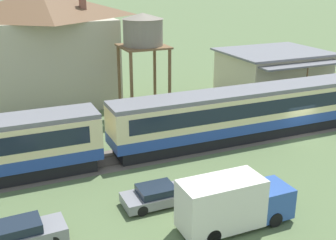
{
  "coord_description": "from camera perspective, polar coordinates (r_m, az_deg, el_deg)",
  "views": [
    {
      "loc": [
        -22.23,
        -24.35,
        12.49
      ],
      "look_at": [
        -10.86,
        1.8,
        2.42
      ],
      "focal_mm": 45.0,
      "sensor_mm": 36.0,
      "label": 1
    }
  ],
  "objects": [
    {
      "name": "ground_plane",
      "position": [
        35.26,
        17.64,
        -2.25
      ],
      "size": [
        600.0,
        600.0,
        0.0
      ],
      "primitive_type": "plane",
      "color": "#566B42"
    },
    {
      "name": "passenger_train",
      "position": [
        33.33,
        10.39,
        1.17
      ],
      "size": [
        65.65,
        3.04,
        3.99
      ],
      "color": "#234293",
      "rests_on": "ground_plane"
    },
    {
      "name": "railway_track",
      "position": [
        36.1,
        14.96,
        -1.46
      ],
      "size": [
        105.7,
        3.6,
        0.04
      ],
      "color": "#665B51",
      "rests_on": "ground_plane"
    },
    {
      "name": "station_building",
      "position": [
        46.34,
        13.93,
        6.27
      ],
      "size": [
        10.5,
        9.76,
        4.68
      ],
      "color": "beige",
      "rests_on": "ground_plane"
    },
    {
      "name": "station_house_brown_roof",
      "position": [
        43.15,
        -16.27,
        9.55
      ],
      "size": [
        13.53,
        9.9,
        10.94
      ],
      "color": "#BCB293",
      "rests_on": "ground_plane"
    },
    {
      "name": "water_tower",
      "position": [
        36.89,
        -3.41,
        11.66
      ],
      "size": [
        3.99,
        3.99,
        9.21
      ],
      "color": "brown",
      "rests_on": "ground_plane"
    },
    {
      "name": "parked_car_grey",
      "position": [
        24.18,
        -1.4,
        -10.15
      ],
      "size": [
        4.08,
        1.83,
        1.13
      ],
      "rotation": [
        0.0,
        0.0,
        0.0
      ],
      "color": "gray",
      "rests_on": "ground_plane"
    },
    {
      "name": "parked_car_grey_2",
      "position": [
        21.97,
        -19.15,
        -14.44
      ],
      "size": [
        4.12,
        1.89,
        1.33
      ],
      "rotation": [
        0.0,
        0.0,
        0.04
      ],
      "color": "gray",
      "rests_on": "ground_plane"
    },
    {
      "name": "delivery_truck_blue",
      "position": [
        22.04,
        8.65,
        -11.05
      ],
      "size": [
        6.11,
        2.04,
        2.79
      ],
      "color": "#2D519E",
      "rests_on": "ground_plane"
    }
  ]
}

